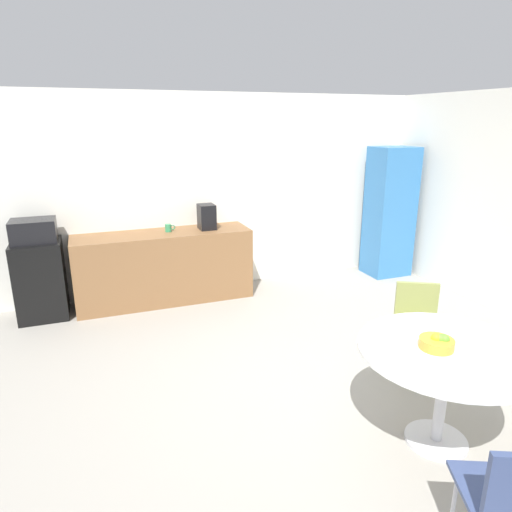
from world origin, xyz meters
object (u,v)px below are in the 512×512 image
object	(u,v)px
locker_cabinet	(390,212)
mug_white	(169,228)
round_table	(446,364)
mini_fridge	(41,280)
fruit_bowl	(437,343)
microwave	(34,231)
chair_olive	(417,318)
coffee_maker	(207,217)

from	to	relation	value
locker_cabinet	mug_white	distance (m)	3.24
round_table	mug_white	xyz separation A→B (m)	(-1.27, 3.46, 0.31)
mini_fridge	fruit_bowl	size ratio (longest dim) A/B	3.92
microwave	locker_cabinet	xyz separation A→B (m)	(4.77, -0.10, -0.10)
chair_olive	coffee_maker	size ratio (longest dim) A/B	2.59
mini_fridge	microwave	world-z (taller)	microwave
round_table	chair_olive	size ratio (longest dim) A/B	1.46
microwave	coffee_maker	bearing A→B (deg)	0.00
locker_cabinet	fruit_bowl	world-z (taller)	locker_cabinet
mini_fridge	fruit_bowl	world-z (taller)	mini_fridge
chair_olive	locker_cabinet	bearing A→B (deg)	59.02
mini_fridge	locker_cabinet	bearing A→B (deg)	-1.20
chair_olive	mug_white	xyz separation A→B (m)	(-1.78, 2.57, 0.43)
mug_white	coffee_maker	xyz separation A→B (m)	(0.49, -0.03, 0.11)
microwave	fruit_bowl	world-z (taller)	microwave
mini_fridge	round_table	world-z (taller)	mini_fridge
mug_white	coffee_maker	bearing A→B (deg)	-3.03
fruit_bowl	mug_white	bearing A→B (deg)	109.29
mini_fridge	mug_white	bearing A→B (deg)	0.97
chair_olive	coffee_maker	world-z (taller)	coffee_maker
locker_cabinet	chair_olive	distance (m)	2.88
locker_cabinet	round_table	distance (m)	3.89
locker_cabinet	mug_white	size ratio (longest dim) A/B	14.63
microwave	mug_white	xyz separation A→B (m)	(1.53, 0.03, -0.10)
round_table	mug_white	distance (m)	3.70
round_table	chair_olive	world-z (taller)	chair_olive
mini_fridge	coffee_maker	bearing A→B (deg)	0.00
mini_fridge	coffee_maker	size ratio (longest dim) A/B	2.87
chair_olive	mini_fridge	bearing A→B (deg)	142.43
mini_fridge	locker_cabinet	distance (m)	4.80
locker_cabinet	round_table	size ratio (longest dim) A/B	1.55
microwave	chair_olive	xyz separation A→B (m)	(3.30, -2.54, -0.53)
locker_cabinet	fruit_bowl	xyz separation A→B (m)	(-2.04, -3.30, -0.14)
coffee_maker	mini_fridge	bearing A→B (deg)	180.00
chair_olive	fruit_bowl	distance (m)	1.07
fruit_bowl	coffee_maker	xyz separation A→B (m)	(-0.71, 3.40, 0.26)
fruit_bowl	coffee_maker	world-z (taller)	coffee_maker
mini_fridge	coffee_maker	distance (m)	2.11
locker_cabinet	chair_olive	xyz separation A→B (m)	(-1.47, -2.44, -0.42)
round_table	mug_white	bearing A→B (deg)	110.16
microwave	mug_white	bearing A→B (deg)	0.97
microwave	chair_olive	bearing A→B (deg)	-37.57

